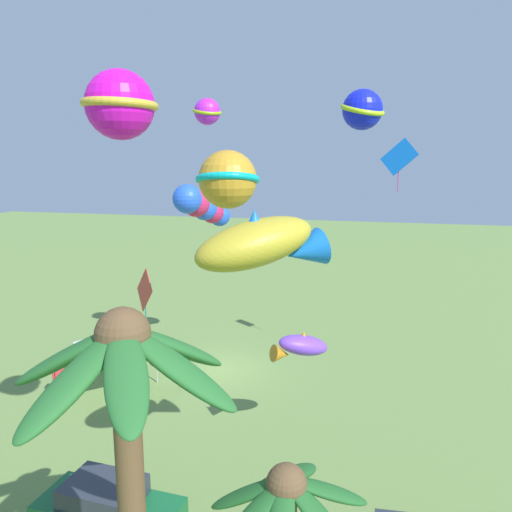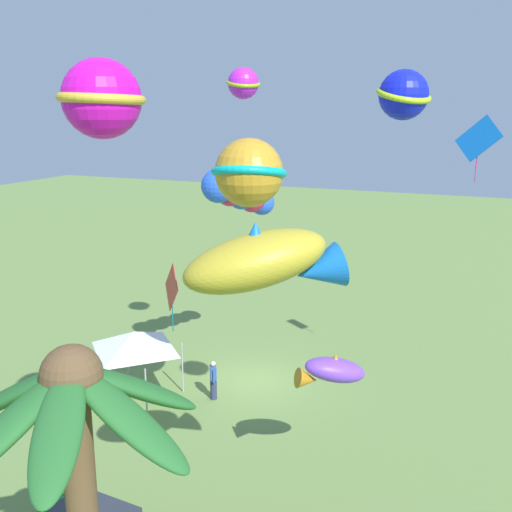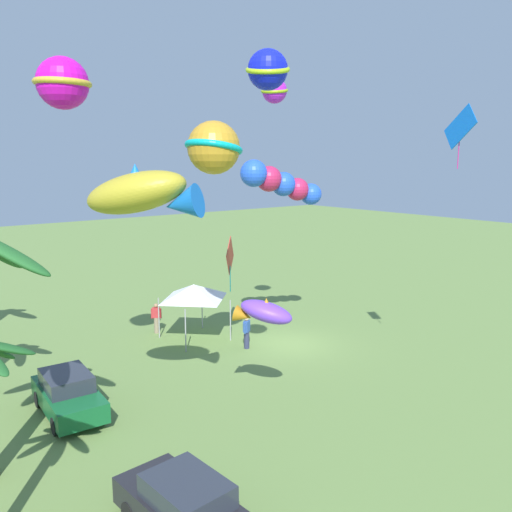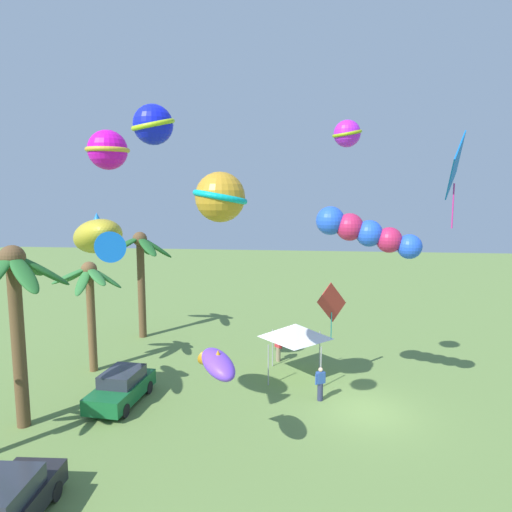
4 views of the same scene
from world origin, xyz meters
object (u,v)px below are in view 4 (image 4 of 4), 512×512
Objects in this scene: spectator_1 at (320,384)px; kite_ball_4 at (108,150)px; palm_tree_0 at (13,292)px; kite_fish_8 at (99,238)px; spectator_0 at (278,348)px; festival_tent at (296,331)px; kite_ball_1 at (153,125)px; kite_tube_2 at (364,232)px; palm_tree_1 at (89,290)px; parked_car_0 at (121,387)px; palm_tree_2 at (140,258)px; kite_ball_7 at (220,197)px; kite_fish_5 at (217,363)px; parked_car_1 at (6,505)px; kite_ball_6 at (347,134)px; kite_diamond_0 at (332,303)px.

kite_ball_4 is at bearing 103.78° from spectator_1.
palm_tree_0 is 13.70m from spectator_1.
kite_fish_8 is (-3.15, -1.00, -3.30)m from kite_ball_4.
festival_tent is (-2.09, -1.03, 1.65)m from spectator_0.
spectator_0 is 2.86m from festival_tent.
kite_ball_1 is 0.73× the size of kite_ball_4.
kite_tube_2 is (3.47, -13.97, 2.25)m from palm_tree_0.
palm_tree_1 is 5.98m from parked_car_0.
kite_tube_2 is at bearing -122.74° from palm_tree_2.
spectator_1 is at bearing -50.50° from kite_ball_7.
kite_tube_2 is at bearing -45.28° from kite_fish_5.
palm_tree_1 is 1.50× the size of parked_car_0.
kite_fish_8 is at bearing -162.44° from kite_ball_4.
kite_ball_1 is at bearing -144.46° from kite_ball_4.
kite_ball_7 reaches higher than palm_tree_2.
parked_car_1 is at bearing 135.81° from spectator_1.
spectator_0 is (6.12, -6.76, 0.06)m from parked_car_0.
palm_tree_1 is 11.58m from kite_fish_5.
parked_car_0 is 12.96m from kite_tube_2.
spectator_0 is (-3.49, -9.41, -4.54)m from palm_tree_2.
palm_tree_1 is 1.50× the size of parked_car_1.
palm_tree_0 is at bearing 120.69° from festival_tent.
parked_car_0 is 14.94m from kite_ball_6.
parked_car_0 and parked_car_1 have the same top height.
kite_fish_8 reaches higher than palm_tree_1.
kite_fish_5 is at bearing -132.72° from palm_tree_1.
festival_tent is 1.65× the size of kite_ball_1.
kite_ball_7 is (-2.92, 5.70, 1.48)m from kite_tube_2.
spectator_1 is at bearing -44.19° from parked_car_1.
parked_car_0 is at bearing 132.14° from spectator_0.
spectator_1 is at bearing -81.66° from parked_car_0.
kite_fish_5 is 1.29× the size of kite_ball_6.
kite_ball_6 reaches higher than kite_ball_7.
kite_diamond_0 is at bearing -48.61° from kite_fish_8.
kite_ball_6 reaches higher than palm_tree_1.
spectator_0 is at bearing -49.16° from palm_tree_0.
palm_tree_1 is 2.51× the size of kite_ball_4.
kite_fish_5 is (3.59, -5.36, 3.03)m from parked_car_1.
kite_ball_6 is at bearing -43.66° from kite_fish_5.
kite_diamond_0 reaches higher than spectator_1.
kite_ball_1 is 8.82m from kite_ball_6.
spectator_1 is 13.91m from kite_ball_1.
festival_tent is 10.37m from kite_ball_6.
spectator_1 is 11.20m from kite_ball_6.
festival_tent is at bearing -87.09° from palm_tree_1.
kite_ball_4 is at bearing 99.77° from kite_tube_2.
kite_tube_2 is 4.18m from kite_ball_6.
spectator_0 is 0.36× the size of kite_tube_2.
palm_tree_0 reaches higher than parked_car_1.
parked_car_1 is 2.52× the size of spectator_1.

